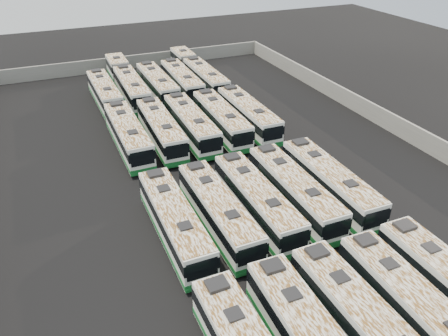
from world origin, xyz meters
TOP-DOWN VIEW (x-y plane):
  - ground at (0.00, 0.00)m, footprint 140.00×140.00m
  - perimeter_wall at (0.00, 0.00)m, footprint 45.20×73.20m
  - bus_front_center at (0.11, -21.95)m, footprint 2.78×12.22m
  - bus_front_right at (3.62, -22.15)m, footprint 2.77×12.08m
  - bus_midfront_far_left at (-6.99, -8.17)m, footprint 2.57×12.10m
  - bus_midfront_left at (-3.37, -8.25)m, footprint 2.65×12.05m
  - bus_midfront_center at (0.13, -8.12)m, footprint 2.59×12.17m
  - bus_midfront_right at (3.68, -8.13)m, footprint 2.76×12.39m
  - bus_midfront_far_right at (7.23, -8.26)m, footprint 2.79×12.44m
  - bus_midback_far_left at (-6.98, 8.20)m, footprint 2.71×12.55m
  - bus_midback_left at (-3.34, 8.17)m, footprint 2.86×12.36m
  - bus_midback_center at (0.13, 8.12)m, footprint 2.78×12.54m
  - bus_midback_right at (3.76, 8.02)m, footprint 2.88×12.46m
  - bus_midback_far_right at (7.17, 8.00)m, footprint 2.73×12.51m
  - bus_back_far_left at (-7.03, 21.95)m, footprint 2.76×12.13m
  - bus_back_left at (-3.38, 25.23)m, footprint 2.91×19.40m
  - bus_back_center at (0.18, 22.11)m, footprint 2.76×12.53m
  - bus_back_right at (3.69, 22.03)m, footprint 2.95×12.65m
  - bus_back_far_right at (7.25, 25.27)m, footprint 2.69×19.06m

SIDE VIEW (x-z plane):
  - ground at x=0.00m, z-range 0.00..0.00m
  - perimeter_wall at x=0.00m, z-range 0.00..2.20m
  - bus_midfront_left at x=-3.37m, z-range 0.04..3.43m
  - bus_front_right at x=3.62m, z-range 0.04..3.43m
  - bus_back_far_left at x=-7.03m, z-range 0.04..3.45m
  - bus_midfront_far_left at x=-6.99m, z-range 0.04..3.45m
  - bus_midfront_center at x=0.13m, z-range 0.04..3.47m
  - bus_front_center at x=0.11m, z-range 0.04..3.47m
  - bus_back_far_right at x=7.25m, z-range 0.04..3.49m
  - bus_midback_left at x=-3.34m, z-range 0.04..3.51m
  - bus_midfront_right at x=3.68m, z-range 0.04..3.52m
  - bus_midback_right at x=3.76m, z-range 0.04..3.54m
  - bus_midfront_far_right at x=7.23m, z-range 0.04..3.54m
  - bus_back_left at x=-3.38m, z-range 0.04..3.55m
  - bus_midback_far_right at x=7.17m, z-range 0.04..3.56m
  - bus_back_center at x=0.18m, z-range 0.04..3.57m
  - bus_midback_center at x=0.13m, z-range 0.04..3.57m
  - bus_midback_far_left at x=-6.98m, z-range 0.04..3.57m
  - bus_back_right at x=3.69m, z-range 0.04..3.59m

